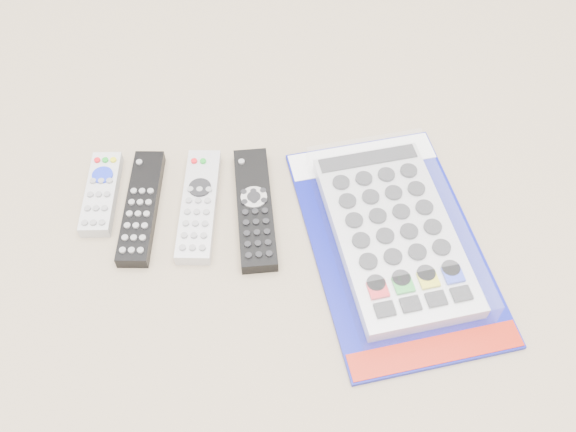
{
  "coord_description": "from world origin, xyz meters",
  "views": [
    {
      "loc": [
        0.05,
        -0.54,
        0.73
      ],
      "look_at": [
        0.06,
        -0.02,
        0.01
      ],
      "focal_mm": 40.0,
      "sensor_mm": 36.0,
      "label": 1
    }
  ],
  "objects_px": {
    "remote_small_grey": "(101,193)",
    "remote_large_black": "(255,208)",
    "remote_slim_black": "(141,207)",
    "remote_silver_dvd": "(199,205)",
    "jumbo_remote_packaged": "(394,232)"
  },
  "relations": [
    {
      "from": "jumbo_remote_packaged",
      "to": "remote_small_grey",
      "type": "bearing_deg",
      "value": 157.18
    },
    {
      "from": "jumbo_remote_packaged",
      "to": "remote_slim_black",
      "type": "bearing_deg",
      "value": 159.4
    },
    {
      "from": "remote_small_grey",
      "to": "remote_silver_dvd",
      "type": "height_order",
      "value": "same"
    },
    {
      "from": "remote_silver_dvd",
      "to": "jumbo_remote_packaged",
      "type": "bearing_deg",
      "value": -10.29
    },
    {
      "from": "remote_small_grey",
      "to": "jumbo_remote_packaged",
      "type": "bearing_deg",
      "value": -11.5
    },
    {
      "from": "remote_small_grey",
      "to": "remote_slim_black",
      "type": "height_order",
      "value": "same"
    },
    {
      "from": "remote_slim_black",
      "to": "remote_silver_dvd",
      "type": "relative_size",
      "value": 1.01
    },
    {
      "from": "remote_slim_black",
      "to": "remote_small_grey",
      "type": "bearing_deg",
      "value": 158.19
    },
    {
      "from": "remote_slim_black",
      "to": "jumbo_remote_packaged",
      "type": "height_order",
      "value": "jumbo_remote_packaged"
    },
    {
      "from": "remote_slim_black",
      "to": "jumbo_remote_packaged",
      "type": "xyz_separation_m",
      "value": [
        0.35,
        -0.06,
        0.01
      ]
    },
    {
      "from": "remote_small_grey",
      "to": "remote_large_black",
      "type": "bearing_deg",
      "value": -8.16
    },
    {
      "from": "remote_small_grey",
      "to": "remote_large_black",
      "type": "relative_size",
      "value": 0.68
    },
    {
      "from": "remote_slim_black",
      "to": "remote_silver_dvd",
      "type": "distance_m",
      "value": 0.08
    },
    {
      "from": "remote_small_grey",
      "to": "jumbo_remote_packaged",
      "type": "xyz_separation_m",
      "value": [
        0.41,
        -0.08,
        0.01
      ]
    },
    {
      "from": "remote_small_grey",
      "to": "remote_slim_black",
      "type": "xyz_separation_m",
      "value": [
        0.06,
        -0.03,
        -0.0
      ]
    }
  ]
}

